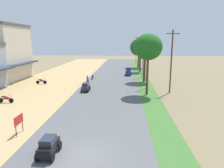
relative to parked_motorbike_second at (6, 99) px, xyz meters
name	(u,v)px	position (x,y,z in m)	size (l,w,h in m)	color
ground_plane	(84,157)	(11.26, -10.73, -0.55)	(180.00, 180.00, 0.00)	#7A6B4C
road_strip	(84,156)	(11.26, -10.73, -0.51)	(9.00, 140.00, 0.08)	#565659
median_strip	(177,160)	(16.96, -10.73, -0.52)	(2.40, 140.00, 0.06)	#3D6B2D
shophouse_mid	(2,52)	(-8.73, 14.53, 4.50)	(8.17, 9.74, 10.10)	beige
parked_motorbike_second	(6,99)	(0.00, 0.00, 0.00)	(1.80, 0.54, 0.94)	black
parked_motorbike_third	(41,81)	(-0.21, 10.85, 0.00)	(1.80, 0.54, 0.94)	black
street_signboard	(19,121)	(5.70, -7.91, 0.55)	(0.06, 1.30, 1.50)	#262628
median_tree_nearest	(148,47)	(16.66, 4.90, 5.76)	(3.60, 3.60, 7.99)	#4C351E
median_tree_second	(145,48)	(17.08, 13.93, 5.32)	(3.65, 3.65, 7.67)	#4C351E
median_tree_third	(141,45)	(17.12, 25.73, 5.71)	(3.27, 3.27, 7.97)	#4C351E
median_tree_fourth	(139,47)	(17.15, 33.17, 4.87)	(4.51, 4.51, 7.60)	#4C351E
streetlamp_near	(148,61)	(17.06, 8.80, 3.63)	(3.16, 0.20, 7.07)	gray
streetlamp_mid	(143,55)	(17.06, 18.17, 3.85)	(3.16, 0.20, 7.51)	gray
streetlamp_far	(139,52)	(17.06, 28.69, 3.89)	(3.16, 0.20, 7.58)	gray
streetlamp_farthest	(136,48)	(17.06, 43.64, 4.35)	(3.16, 0.20, 8.48)	gray
utility_pole_near	(171,61)	(19.99, 6.35, 3.92)	(1.80, 0.20, 8.56)	brown
car_hatchback_black	(49,146)	(9.09, -10.81, 0.19)	(1.04, 2.00, 1.23)	black
car_hatchback_charcoal	(86,87)	(8.19, 6.02, 0.19)	(1.04, 2.00, 1.23)	#282D33
car_van_blue	(128,71)	(14.40, 20.53, 0.47)	(1.19, 2.41, 1.67)	navy
motorbike_foreground_rider	(88,80)	(7.68, 10.40, 0.30)	(0.54, 1.80, 1.66)	black
motorbike_ahead_second	(93,77)	(7.66, 15.55, 0.02)	(0.54, 1.80, 0.94)	black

